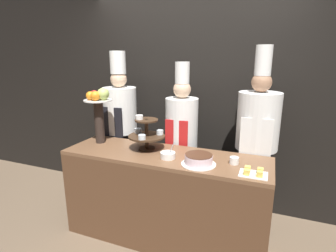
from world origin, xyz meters
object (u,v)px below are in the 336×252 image
chef_left (121,124)px  chef_center_left (182,135)px  cake_round (199,160)px  tiered_stand (146,133)px  fruit_pedestal (99,107)px  cake_square_tray (253,173)px  cup_white (234,160)px  chef_center_right (257,138)px  serving_bowl_near (168,155)px

chef_left → chef_center_left: size_ratio=1.07×
cake_round → tiered_stand: bearing=162.5°
fruit_pedestal → chef_left: 0.52m
cake_round → cake_square_tray: cake_round is taller
cake_round → cake_square_tray: bearing=-5.3°
cup_white → chef_center_right: 0.53m
tiered_stand → cake_round: 0.62m
cup_white → chef_center_left: chef_center_left is taller
fruit_pedestal → cup_white: 1.46m
serving_bowl_near → cup_white: bearing=8.3°
chef_left → chef_center_right: size_ratio=0.98×
cup_white → cake_square_tray: size_ratio=0.36×
cake_square_tray → serving_bowl_near: bearing=173.7°
fruit_pedestal → tiered_stand: bearing=-1.8°
cake_round → chef_center_left: bearing=120.0°
cup_white → serving_bowl_near: size_ratio=0.49×
chef_center_left → chef_center_right: 0.79m
cake_round → serving_bowl_near: bearing=172.2°
tiered_stand → cake_square_tray: tiered_stand is taller
tiered_stand → cup_white: tiered_stand is taller
serving_bowl_near → chef_left: 1.04m
serving_bowl_near → chef_center_right: size_ratio=0.08×
serving_bowl_near → chef_center_right: 0.94m
serving_bowl_near → fruit_pedestal: bearing=169.2°
chef_center_right → chef_center_left: bearing=180.0°
fruit_pedestal → cake_round: bearing=-10.1°
fruit_pedestal → cake_round: (1.13, -0.20, -0.35)m
chef_left → chef_center_right: chef_center_right is taller
fruit_pedestal → chef_center_right: chef_center_right is taller
chef_left → cake_square_tray: bearing=-22.8°
tiered_stand → cup_white: bearing=-3.9°
chef_left → serving_bowl_near: bearing=-34.7°
cake_round → cup_white: bearing=24.2°
tiered_stand → chef_center_left: bearing=64.3°
cup_white → chef_center_right: size_ratio=0.04×
cake_round → cup_white: (0.28, 0.13, -0.01)m
serving_bowl_near → chef_center_left: size_ratio=0.09×
fruit_pedestal → chef_center_right: size_ratio=0.31×
fruit_pedestal → cake_square_tray: 1.64m
chef_left → cake_round: bearing=-28.8°
serving_bowl_near → chef_center_left: 0.59m
cake_square_tray → serving_bowl_near: size_ratio=1.35×
cup_white → serving_bowl_near: (-0.58, -0.08, -0.00)m
chef_center_left → cake_round: bearing=-60.0°
cake_square_tray → chef_center_right: 0.68m
chef_left → chef_center_right: 1.58m
serving_bowl_near → cake_round: bearing=-7.8°
cake_square_tray → chef_center_left: chef_center_left is taller
cake_round → chef_left: bearing=151.2°
fruit_pedestal → cake_square_tray: size_ratio=2.76×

